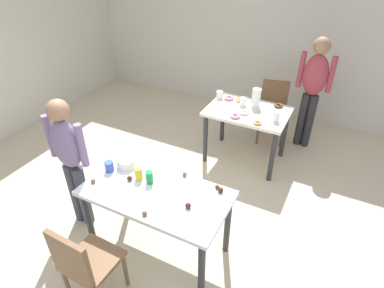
{
  "coord_description": "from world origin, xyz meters",
  "views": [
    {
      "loc": [
        1.26,
        -1.92,
        2.68
      ],
      "look_at": [
        0.04,
        0.44,
        0.9
      ],
      "focal_mm": 30.43,
      "sensor_mm": 36.0,
      "label": 1
    }
  ],
  "objects": [
    {
      "name": "wall_back",
      "position": [
        0.0,
        3.2,
        1.3
      ],
      "size": [
        6.4,
        0.1,
        2.6
      ],
      "primitive_type": "cube",
      "color": "beige",
      "rests_on": "ground_plane"
    },
    {
      "name": "donut_far_0",
      "position": [
        0.05,
        1.85,
        0.77
      ],
      "size": [
        0.13,
        0.13,
        0.04
      ],
      "primitive_type": "torus",
      "color": "gold",
      "rests_on": "dining_table_far"
    },
    {
      "name": "ground_plane",
      "position": [
        0.0,
        0.0,
        0.0
      ],
      "size": [
        6.4,
        6.4,
        0.0
      ],
      "primitive_type": "plane",
      "color": "beige"
    },
    {
      "name": "cake_ball_0",
      "position": [
        0.12,
        0.13,
        0.77
      ],
      "size": [
        0.04,
        0.04,
        0.04
      ],
      "primitive_type": "sphere",
      "color": "brown",
      "rests_on": "dining_table_near"
    },
    {
      "name": "person_girl_near",
      "position": [
        -0.93,
        -0.22,
        0.86
      ],
      "size": [
        0.45,
        0.21,
        1.45
      ],
      "color": "#383D4C",
      "rests_on": "ground_plane"
    },
    {
      "name": "mixing_bowl",
      "position": [
        -0.45,
        0.01,
        0.79
      ],
      "size": [
        0.19,
        0.19,
        0.08
      ],
      "primitive_type": "cylinder",
      "color": "white",
      "rests_on": "dining_table_near"
    },
    {
      "name": "donut_far_3",
      "position": [
        0.14,
        1.4,
        0.77
      ],
      "size": [
        0.13,
        0.13,
        0.04
      ],
      "primitive_type": "torus",
      "color": "pink",
      "rests_on": "dining_table_far"
    },
    {
      "name": "cup_far_0",
      "position": [
        0.11,
        1.75,
        0.8
      ],
      "size": [
        0.09,
        0.09,
        0.1
      ],
      "primitive_type": "cylinder",
      "color": "white",
      "rests_on": "dining_table_far"
    },
    {
      "name": "donut_far_1",
      "position": [
        0.43,
        1.37,
        0.77
      ],
      "size": [
        0.11,
        0.11,
        0.03
      ],
      "primitive_type": "torus",
      "color": "gold",
      "rests_on": "dining_table_far"
    },
    {
      "name": "donut_far_5",
      "position": [
        -0.12,
        1.83,
        0.77
      ],
      "size": [
        0.13,
        0.13,
        0.04
      ],
      "primitive_type": "torus",
      "color": "pink",
      "rests_on": "dining_table_far"
    },
    {
      "name": "donut_far_2",
      "position": [
        0.54,
        1.91,
        0.77
      ],
      "size": [
        0.12,
        0.12,
        0.03
      ],
      "primitive_type": "torus",
      "color": "brown",
      "rests_on": "dining_table_far"
    },
    {
      "name": "cake_ball_4",
      "position": [
        -0.3,
        -0.01,
        0.77
      ],
      "size": [
        0.04,
        0.04,
        0.04
      ],
      "primitive_type": "sphere",
      "color": "brown",
      "rests_on": "dining_table_near"
    },
    {
      "name": "chair_near_table",
      "position": [
        -0.22,
        -0.89,
        0.5
      ],
      "size": [
        0.41,
        0.41,
        0.87
      ],
      "color": "brown",
      "rests_on": "ground_plane"
    },
    {
      "name": "cake_ball_6",
      "position": [
        0.51,
        0.08,
        0.78
      ],
      "size": [
        0.05,
        0.05,
        0.05
      ],
      "primitive_type": "sphere",
      "color": "#3D2319",
      "rests_on": "dining_table_near"
    },
    {
      "name": "chair_far_table",
      "position": [
        0.38,
        2.36,
        0.5
      ],
      "size": [
        0.49,
        0.49,
        0.87
      ],
      "color": "brown",
      "rests_on": "ground_plane"
    },
    {
      "name": "dining_table_far",
      "position": [
        0.22,
        1.65,
        0.63
      ],
      "size": [
        1.02,
        0.71,
        0.75
      ],
      "color": "silver",
      "rests_on": "ground_plane"
    },
    {
      "name": "cake_ball_1",
      "position": [
        0.46,
        0.11,
        0.77
      ],
      "size": [
        0.04,
        0.04,
        0.04
      ],
      "primitive_type": "sphere",
      "color": "brown",
      "rests_on": "dining_table_near"
    },
    {
      "name": "cake_ball_3",
      "position": [
        -0.29,
        -0.15,
        0.77
      ],
      "size": [
        0.05,
        0.05,
        0.05
      ],
      "primitive_type": "sphere",
      "color": "#3D2319",
      "rests_on": "dining_table_near"
    },
    {
      "name": "cup_near_0",
      "position": [
        -0.23,
        -0.1,
        0.81
      ],
      "size": [
        0.07,
        0.07,
        0.12
      ],
      "primitive_type": "cylinder",
      "color": "yellow",
      "rests_on": "dining_table_near"
    },
    {
      "name": "cake_ball_5",
      "position": [
        0.35,
        -0.22,
        0.78
      ],
      "size": [
        0.05,
        0.05,
        0.05
      ],
      "primitive_type": "sphere",
      "color": "#3D2319",
      "rests_on": "dining_table_near"
    },
    {
      "name": "cake_ball_7",
      "position": [
        -0.57,
        -0.33,
        0.77
      ],
      "size": [
        0.04,
        0.04,
        0.04
      ],
      "primitive_type": "sphere",
      "color": "brown",
      "rests_on": "dining_table_near"
    },
    {
      "name": "cake_ball_2",
      "position": [
        0.07,
        -0.45,
        0.77
      ],
      "size": [
        0.04,
        0.04,
        0.04
      ],
      "primitive_type": "sphere",
      "color": "brown",
      "rests_on": "dining_table_near"
    },
    {
      "name": "cup_far_2",
      "position": [
        0.6,
        1.54,
        0.81
      ],
      "size": [
        0.07,
        0.07,
        0.12
      ],
      "primitive_type": "cylinder",
      "color": "white",
      "rests_on": "dining_table_far"
    },
    {
      "name": "pitcher_far",
      "position": [
        0.26,
        1.8,
        0.87
      ],
      "size": [
        0.12,
        0.12,
        0.24
      ],
      "primitive_type": "cylinder",
      "color": "white",
      "rests_on": "dining_table_far"
    },
    {
      "name": "dining_table_near",
      "position": [
        -0.0,
        -0.17,
        0.65
      ],
      "size": [
        1.3,
        0.68,
        0.75
      ],
      "color": "silver",
      "rests_on": "ground_plane"
    },
    {
      "name": "fork_near",
      "position": [
        0.46,
        -0.08,
        0.75
      ],
      "size": [
        0.17,
        0.02,
        0.01
      ],
      "primitive_type": "cube",
      "color": "silver",
      "rests_on": "dining_table_near"
    },
    {
      "name": "donut_far_4",
      "position": [
        0.21,
        1.54,
        0.77
      ],
      "size": [
        0.12,
        0.12,
        0.04
      ],
      "primitive_type": "torus",
      "color": "white",
      "rests_on": "dining_table_far"
    },
    {
      "name": "person_adult_far",
      "position": [
        0.85,
        2.38,
        0.94
      ],
      "size": [
        0.45,
        0.21,
        1.57
      ],
      "color": "#28282D",
      "rests_on": "ground_plane"
    },
    {
      "name": "cup_far_1",
      "position": [
        -0.24,
        1.8,
        0.8
      ],
      "size": [
        0.09,
        0.09,
        0.1
      ],
      "primitive_type": "cylinder",
      "color": "white",
      "rests_on": "dining_table_far"
    },
    {
      "name": "soda_can",
      "position": [
        -0.11,
        -0.1,
        0.81
      ],
      "size": [
        0.07,
        0.07,
        0.12
      ],
      "primitive_type": "cylinder",
      "color": "#198438",
      "rests_on": "dining_table_near"
    },
    {
      "name": "cup_near_1",
      "position": [
        -0.55,
        -0.12,
        0.8
      ],
      "size": [
        0.08,
        0.08,
        0.1
      ],
      "primitive_type": "cylinder",
      "color": "#3351B2",
      "rests_on": "dining_table_near"
    }
  ]
}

